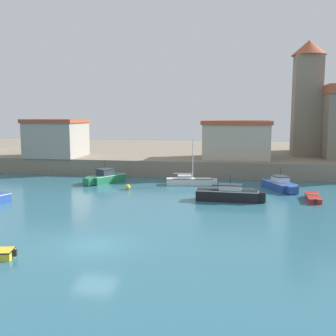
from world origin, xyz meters
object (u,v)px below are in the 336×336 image
Objects in this scene: harbor_shed_near_wharf at (57,138)px; motorboat_green_5 at (105,178)px; dinghy_red_2 at (313,197)px; mooring_buoy at (128,187)px; sailboat_white_6 at (190,181)px; harbor_shed_mid_row at (236,139)px; motorboat_black_4 at (229,194)px; motorboat_blue_3 at (280,185)px.

motorboat_green_5 is at bearing -39.80° from harbor_shed_near_wharf.
motorboat_green_5 reaches higher than dinghy_red_2.
motorboat_green_5 is 5.13m from mooring_buoy.
sailboat_white_6 is at bearing 153.02° from dinghy_red_2.
harbor_shed_mid_row is at bearing 51.55° from mooring_buoy.
dinghy_red_2 is 7.17× the size of mooring_buoy.
motorboat_black_4 is 17.67m from harbor_shed_mid_row.
motorboat_green_5 is (-21.46, 5.61, 0.31)m from dinghy_red_2.
motorboat_green_5 is at bearing 135.63° from mooring_buoy.
motorboat_blue_3 reaches higher than mooring_buoy.
motorboat_green_5 is at bearing 177.25° from motorboat_blue_3.
motorboat_green_5 is 12.99m from harbor_shed_near_wharf.
harbor_shed_mid_row is at bearing 112.45° from motorboat_blue_3.
harbor_shed_near_wharf reaches higher than dinghy_red_2.
sailboat_white_6 is 11.54m from harbor_shed_mid_row.
harbor_shed_mid_row reaches higher than mooring_buoy.
harbor_shed_near_wharf is at bearing 162.79° from motorboat_blue_3.
harbor_shed_mid_row is at bearing 34.79° from motorboat_green_5.
sailboat_white_6 is at bearing 2.54° from motorboat_green_5.
motorboat_green_5 is (-19.03, 0.92, 0.05)m from motorboat_blue_3.
harbor_shed_near_wharf is (-28.54, 8.84, 4.01)m from motorboat_blue_3.
harbor_shed_near_wharf is at bearing -174.89° from harbor_shed_mid_row.
mooring_buoy is at bearing 160.86° from motorboat_black_4.
harbor_shed_mid_row is (14.49, 10.07, 3.87)m from motorboat_green_5.
motorboat_black_4 is 8.78m from sailboat_white_6.
dinghy_red_2 is 13.31m from sailboat_white_6.
motorboat_black_4 is at bearing -128.83° from motorboat_blue_3.
dinghy_red_2 is 7.63m from motorboat_black_4.
motorboat_blue_3 is 0.60× the size of harbor_shed_mid_row.
motorboat_blue_3 is at bearing -67.55° from harbor_shed_mid_row.
motorboat_blue_3 is at bearing -2.75° from motorboat_green_5.
dinghy_red_2 is at bearing -62.63° from motorboat_blue_3.
dinghy_red_2 is 0.56× the size of harbor_shed_near_wharf.
harbor_shed_near_wharf is at bearing 158.58° from sailboat_white_6.
sailboat_white_6 is 20.93m from harbor_shed_near_wharf.
motorboat_blue_3 is 9.53m from sailboat_white_6.
motorboat_black_4 is 1.09× the size of sailboat_white_6.
sailboat_white_6 is 7.17m from mooring_buoy.
harbor_shed_mid_row reaches higher than motorboat_blue_3.
motorboat_blue_3 is at bearing 51.17° from motorboat_black_4.
harbor_shed_near_wharf is (-30.97, 13.54, 4.27)m from dinghy_red_2.
motorboat_black_4 reaches higher than motorboat_blue_3.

